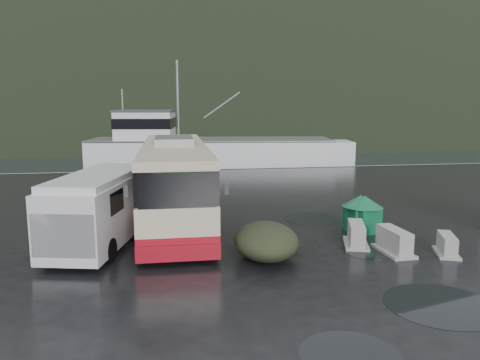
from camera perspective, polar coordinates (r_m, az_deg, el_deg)
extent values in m
plane|color=black|center=(18.39, 1.84, -7.46)|extent=(160.00, 160.00, 0.00)
cube|color=black|center=(127.43, -7.64, 6.91)|extent=(300.00, 180.00, 0.02)
cube|color=#999993|center=(37.80, -3.91, 1.27)|extent=(160.00, 0.60, 1.50)
ellipsoid|color=black|center=(267.66, -6.30, 8.20)|extent=(780.00, 540.00, 570.00)
cylinder|color=black|center=(13.98, 23.30, -13.80)|extent=(2.99, 2.99, 0.01)
cylinder|color=black|center=(10.89, 13.31, -20.15)|extent=(2.24, 2.24, 0.01)
cylinder|color=black|center=(22.07, 8.66, -4.68)|extent=(2.48, 2.48, 0.01)
cylinder|color=black|center=(17.74, 15.45, -8.43)|extent=(1.86, 1.86, 0.01)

